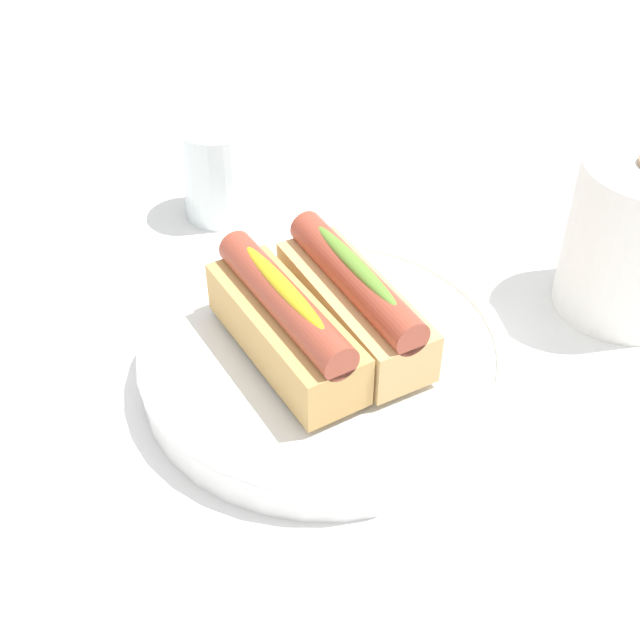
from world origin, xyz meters
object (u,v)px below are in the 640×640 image
water_glass (219,176)px  paper_towel_roll (637,238)px  hotdog_front (285,323)px  serving_bowl (320,358)px  hotdog_back (354,301)px

water_glass → paper_towel_roll: paper_towel_roll is taller
paper_towel_roll → hotdog_front: bearing=-86.2°
serving_bowl → hotdog_back: hotdog_back is taller
water_glass → paper_towel_roll: bearing=51.7°
hotdog_back → water_glass: size_ratio=1.75×
hotdog_front → paper_towel_roll: size_ratio=1.18×
hotdog_back → paper_towel_roll: size_ratio=1.17×
serving_bowl → hotdog_front: 0.05m
hotdog_front → hotdog_back: bearing=100.5°
water_glass → paper_towel_roll: 0.37m
serving_bowl → hotdog_back: 0.05m
hotdog_front → water_glass: hotdog_front is taller
serving_bowl → hotdog_front: (0.00, -0.03, 0.04)m
hotdog_front → hotdog_back: 0.06m
paper_towel_roll → water_glass: bearing=-128.3°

